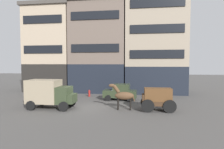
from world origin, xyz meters
The scene contains 10 objects.
ground_plane centered at (0.00, 0.00, 0.00)m, with size 120.00×120.00×0.00m, color #4C4947.
building_far_left centered at (-8.12, 10.69, 6.47)m, with size 7.26×5.80×12.85m.
building_center_left centered at (-0.69, 10.69, 6.66)m, with size 8.31×5.80×13.23m.
building_center_right centered at (7.44, 10.69, 7.01)m, with size 8.64×5.80×13.94m.
cargo_wagon centered at (6.74, -0.22, 1.15)m, with size 2.93×1.56×1.98m.
draft_horse centered at (3.79, -0.22, 1.27)m, with size 2.35×0.63×2.30m.
delivery_truck_near centered at (-2.90, -0.63, 1.42)m, with size 4.35×2.13×2.62m.
sedan_dark centered at (3.13, 4.17, 0.91)m, with size 3.81×2.08×1.83m.
pedestrian_officer centered at (-5.11, 5.44, 0.98)m, with size 0.39×0.39×1.79m.
fire_hydrant_curbside centered at (-0.95, 5.96, 0.43)m, with size 0.24×0.24×0.83m.
Camera 1 is at (5.06, -16.64, 4.04)m, focal length 29.94 mm.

